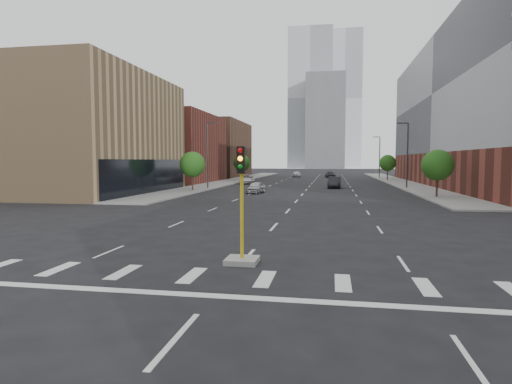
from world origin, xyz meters
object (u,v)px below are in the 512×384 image
(car_deep_right, at_px, (330,174))
(car_far_left, at_px, (248,179))
(car_near_left, at_px, (256,187))
(median_traffic_signal, at_px, (242,238))
(car_mid_right, at_px, (335,182))
(car_distant, at_px, (297,174))

(car_deep_right, bearing_deg, car_far_left, -121.74)
(car_near_left, bearing_deg, car_far_left, 110.40)
(median_traffic_signal, relative_size, car_near_left, 1.10)
(median_traffic_signal, height_order, car_far_left, median_traffic_signal)
(median_traffic_signal, bearing_deg, car_mid_right, 85.38)
(car_distant, bearing_deg, car_near_left, -88.48)
(car_far_left, distance_m, car_deep_right, 32.24)
(car_near_left, distance_m, car_mid_right, 14.71)
(car_mid_right, bearing_deg, car_far_left, 152.42)
(car_deep_right, xyz_separation_m, car_distant, (-7.74, 1.23, -0.00))
(car_deep_right, relative_size, car_distant, 1.18)
(car_near_left, xyz_separation_m, car_deep_right, (8.52, 49.14, 0.02))
(car_mid_right, xyz_separation_m, car_far_left, (-14.20, 8.43, -0.04))
(median_traffic_signal, xyz_separation_m, car_mid_right, (3.70, 45.80, -0.17))
(car_near_left, relative_size, car_far_left, 0.73)
(car_distant, bearing_deg, car_deep_right, -6.63)
(car_near_left, bearing_deg, car_distant, 95.60)
(median_traffic_signal, bearing_deg, car_deep_right, 87.99)
(car_mid_right, bearing_deg, car_deep_right, 94.28)
(car_near_left, relative_size, car_distant, 0.98)
(car_deep_right, bearing_deg, median_traffic_signal, -99.14)
(car_far_left, xyz_separation_m, car_distant, (5.70, 30.54, -0.07))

